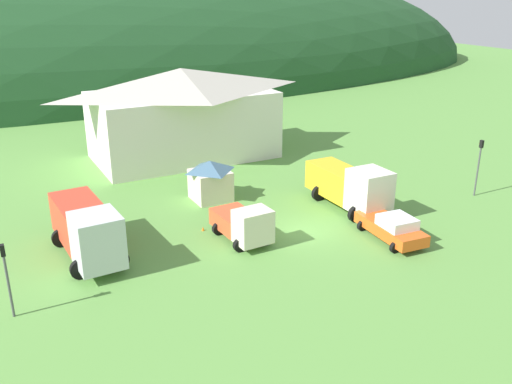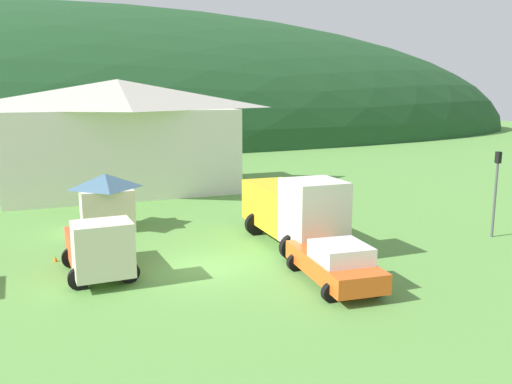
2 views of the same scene
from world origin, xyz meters
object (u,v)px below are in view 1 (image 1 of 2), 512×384
at_px(play_shed_cream, 210,180).
at_px(traffic_light_east, 479,162).
at_px(service_pickup_orange, 392,227).
at_px(heavy_rig_striped, 351,185).
at_px(traffic_cone_near_pickup, 203,231).
at_px(depot_building, 183,112).
at_px(tow_truck_silver, 87,228).
at_px(traffic_light_west, 6,273).
at_px(light_truck_cream, 244,224).

distance_m(play_shed_cream, traffic_light_east, 19.37).
relative_size(service_pickup_orange, traffic_light_east, 1.21).
distance_m(play_shed_cream, heavy_rig_striped, 9.89).
bearing_deg(service_pickup_orange, traffic_cone_near_pickup, -120.10).
bearing_deg(depot_building, traffic_cone_near_pickup, -107.09).
height_order(play_shed_cream, tow_truck_silver, tow_truck_silver).
distance_m(depot_building, heavy_rig_striped, 18.06).
relative_size(tow_truck_silver, traffic_light_west, 2.02).
bearing_deg(play_shed_cream, light_truck_cream, -98.10).
height_order(tow_truck_silver, traffic_cone_near_pickup, tow_truck_silver).
bearing_deg(heavy_rig_striped, depot_building, -161.40).
xyz_separation_m(depot_building, service_pickup_orange, (4.78, -22.19, -3.23)).
distance_m(tow_truck_silver, light_truck_cream, 9.00).
bearing_deg(light_truck_cream, service_pickup_orange, 60.82).
height_order(play_shed_cream, traffic_light_east, traffic_light_east).
relative_size(heavy_rig_striped, traffic_light_west, 1.94).
bearing_deg(traffic_cone_near_pickup, heavy_rig_striped, -7.84).
relative_size(play_shed_cream, heavy_rig_striped, 0.40).
bearing_deg(tow_truck_silver, service_pickup_orange, 66.85).
relative_size(traffic_light_west, traffic_cone_near_pickup, 7.24).
relative_size(light_truck_cream, traffic_light_west, 1.24).
xyz_separation_m(tow_truck_silver, traffic_light_west, (-4.47, -4.33, 0.49)).
relative_size(service_pickup_orange, traffic_light_west, 1.37).
height_order(heavy_rig_striped, traffic_light_east, traffic_light_east).
height_order(depot_building, traffic_cone_near_pickup, depot_building).
bearing_deg(depot_building, service_pickup_orange, -77.85).
bearing_deg(traffic_light_west, traffic_light_east, 1.97).
distance_m(service_pickup_orange, traffic_light_west, 21.29).
bearing_deg(play_shed_cream, traffic_light_east, -25.77).
distance_m(light_truck_cream, traffic_light_west, 13.39).
relative_size(depot_building, heavy_rig_striped, 2.29).
height_order(depot_building, traffic_light_east, depot_building).
relative_size(depot_building, traffic_light_west, 4.44).
bearing_deg(tow_truck_silver, light_truck_cream, 72.99).
height_order(play_shed_cream, traffic_light_west, traffic_light_west).
xyz_separation_m(heavy_rig_striped, service_pickup_orange, (-0.78, -5.17, -0.89)).
xyz_separation_m(tow_truck_silver, heavy_rig_striped, (17.46, -1.02, -0.10)).
xyz_separation_m(tow_truck_silver, service_pickup_orange, (16.68, -6.19, -0.99)).
xyz_separation_m(traffic_light_east, traffic_cone_near_pickup, (-20.05, 3.65, -2.57)).
bearing_deg(service_pickup_orange, depot_building, -163.37).
bearing_deg(play_shed_cream, heavy_rig_striped, -38.70).
bearing_deg(tow_truck_silver, heavy_rig_striped, 83.87).
relative_size(light_truck_cream, traffic_light_east, 1.10).
bearing_deg(light_truck_cream, tow_truck_silver, -106.87).
height_order(traffic_light_east, traffic_cone_near_pickup, traffic_light_east).
bearing_deg(play_shed_cream, service_pickup_orange, -58.57).
bearing_deg(light_truck_cream, play_shed_cream, 169.26).
height_order(depot_building, play_shed_cream, depot_building).
height_order(tow_truck_silver, traffic_light_west, traffic_light_west).
distance_m(tow_truck_silver, traffic_light_east, 27.36).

